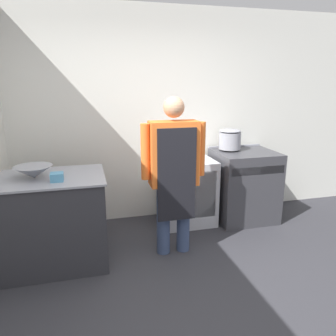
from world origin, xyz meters
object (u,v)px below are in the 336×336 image
at_px(person_cook, 174,167).
at_px(stove, 244,185).
at_px(fridge_unit, 187,191).
at_px(mixing_bowl, 34,172).
at_px(plastic_tub, 57,177).
at_px(stock_pot, 230,139).

bearing_deg(person_cook, stove, 29.14).
xyz_separation_m(fridge_unit, person_cook, (-0.38, -0.71, 0.53)).
relative_size(fridge_unit, mixing_bowl, 2.38).
relative_size(person_cook, plastic_tub, 14.47).
bearing_deg(fridge_unit, person_cook, -117.78).
bearing_deg(stock_pot, person_cook, -141.94).
bearing_deg(plastic_tub, person_cook, 3.83).
xyz_separation_m(person_cook, stock_pot, (0.97, 0.76, 0.12)).
distance_m(stove, person_cook, 1.40).
height_order(mixing_bowl, stock_pot, stock_pot).
xyz_separation_m(stove, mixing_bowl, (-2.49, -0.55, 0.51)).
relative_size(mixing_bowl, plastic_tub, 3.07).
bearing_deg(person_cook, fridge_unit, 62.22).
xyz_separation_m(mixing_bowl, stock_pot, (2.32, 0.68, 0.10)).
height_order(person_cook, mixing_bowl, person_cook).
xyz_separation_m(fridge_unit, mixing_bowl, (-1.73, -0.63, 0.55)).
height_order(person_cook, stock_pot, person_cook).
bearing_deg(person_cook, plastic_tub, -176.17).
relative_size(stove, mixing_bowl, 2.67).
bearing_deg(person_cook, mixing_bowl, 176.44).
relative_size(plastic_tub, stock_pot, 0.41).
xyz_separation_m(fridge_unit, stock_pot, (0.59, 0.05, 0.65)).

